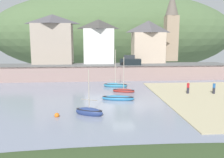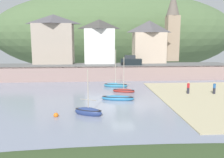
{
  "view_description": "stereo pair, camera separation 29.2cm",
  "coord_description": "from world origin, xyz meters",
  "px_view_note": "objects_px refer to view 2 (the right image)",
  "views": [
    {
      "loc": [
        -3.44,
        -26.31,
        7.39
      ],
      "look_at": [
        -0.82,
        6.23,
        2.01
      ],
      "focal_mm": 38.76,
      "sensor_mm": 36.0,
      "label": 1
    },
    {
      "loc": [
        -3.15,
        -26.34,
        7.39
      ],
      "look_at": [
        -0.82,
        6.23,
        2.01
      ],
      "focal_mm": 38.76,
      "sensor_mm": 36.0,
      "label": 2
    }
  ],
  "objects_px": {
    "waterfront_building_right": "(149,41)",
    "motorboat_with_cabin": "(88,112)",
    "waterfront_building_left": "(54,39)",
    "person_on_slipway": "(214,87)",
    "sailboat_far_left": "(124,90)",
    "church_with_spire": "(172,25)",
    "parked_car_near_slipway": "(131,61)",
    "waterfront_building_centre": "(99,41)",
    "fishing_boat_green": "(116,85)",
    "person_near_water": "(188,87)",
    "mooring_buoy": "(56,115)",
    "rowboat_small_beached": "(118,98)"
  },
  "relations": [
    {
      "from": "waterfront_building_right",
      "to": "fishing_boat_green",
      "type": "relative_size",
      "value": 1.48
    },
    {
      "from": "waterfront_building_right",
      "to": "fishing_boat_green",
      "type": "xyz_separation_m",
      "value": [
        -8.42,
        -14.46,
        -6.67
      ]
    },
    {
      "from": "rowboat_small_beached",
      "to": "parked_car_near_slipway",
      "type": "relative_size",
      "value": 0.99
    },
    {
      "from": "rowboat_small_beached",
      "to": "parked_car_near_slipway",
      "type": "xyz_separation_m",
      "value": [
        4.31,
        18.21,
        2.97
      ]
    },
    {
      "from": "waterfront_building_left",
      "to": "waterfront_building_right",
      "type": "relative_size",
      "value": 1.13
    },
    {
      "from": "waterfront_building_right",
      "to": "motorboat_with_cabin",
      "type": "distance_m",
      "value": 31.68
    },
    {
      "from": "waterfront_building_centre",
      "to": "motorboat_with_cabin",
      "type": "height_order",
      "value": "waterfront_building_centre"
    },
    {
      "from": "rowboat_small_beached",
      "to": "fishing_boat_green",
      "type": "relative_size",
      "value": 0.69
    },
    {
      "from": "waterfront_building_right",
      "to": "sailboat_far_left",
      "type": "height_order",
      "value": "waterfront_building_right"
    },
    {
      "from": "waterfront_building_left",
      "to": "parked_car_near_slipway",
      "type": "xyz_separation_m",
      "value": [
        15.49,
        -4.5,
        -4.28
      ]
    },
    {
      "from": "parked_car_near_slipway",
      "to": "mooring_buoy",
      "type": "relative_size",
      "value": 8.75
    },
    {
      "from": "mooring_buoy",
      "to": "sailboat_far_left",
      "type": "bearing_deg",
      "value": 53.25
    },
    {
      "from": "sailboat_far_left",
      "to": "motorboat_with_cabin",
      "type": "distance_m",
      "value": 11.2
    },
    {
      "from": "waterfront_building_centre",
      "to": "waterfront_building_right",
      "type": "bearing_deg",
      "value": 0.0
    },
    {
      "from": "sailboat_far_left",
      "to": "parked_car_near_slipway",
      "type": "height_order",
      "value": "sailboat_far_left"
    },
    {
      "from": "waterfront_building_left",
      "to": "sailboat_far_left",
      "type": "height_order",
      "value": "waterfront_building_left"
    },
    {
      "from": "person_near_water",
      "to": "mooring_buoy",
      "type": "height_order",
      "value": "person_near_water"
    },
    {
      "from": "motorboat_with_cabin",
      "to": "rowboat_small_beached",
      "type": "bearing_deg",
      "value": 83.64
    },
    {
      "from": "sailboat_far_left",
      "to": "parked_car_near_slipway",
      "type": "distance_m",
      "value": 14.41
    },
    {
      "from": "rowboat_small_beached",
      "to": "fishing_boat_green",
      "type": "height_order",
      "value": "fishing_boat_green"
    },
    {
      "from": "person_near_water",
      "to": "waterfront_building_left",
      "type": "bearing_deg",
      "value": 135.88
    },
    {
      "from": "motorboat_with_cabin",
      "to": "person_near_water",
      "type": "relative_size",
      "value": 2.92
    },
    {
      "from": "church_with_spire",
      "to": "motorboat_with_cabin",
      "type": "bearing_deg",
      "value": -119.82
    },
    {
      "from": "fishing_boat_green",
      "to": "person_on_slipway",
      "type": "relative_size",
      "value": 3.7
    },
    {
      "from": "waterfront_building_right",
      "to": "sailboat_far_left",
      "type": "bearing_deg",
      "value": -112.58
    },
    {
      "from": "waterfront_building_left",
      "to": "person_on_slipway",
      "type": "distance_m",
      "value": 32.71
    },
    {
      "from": "waterfront_building_left",
      "to": "parked_car_near_slipway",
      "type": "distance_m",
      "value": 16.69
    },
    {
      "from": "sailboat_far_left",
      "to": "mooring_buoy",
      "type": "height_order",
      "value": "sailboat_far_left"
    },
    {
      "from": "fishing_boat_green",
      "to": "person_on_slipway",
      "type": "xyz_separation_m",
      "value": [
        12.8,
        -6.3,
        0.7
      ]
    },
    {
      "from": "waterfront_building_centre",
      "to": "sailboat_far_left",
      "type": "xyz_separation_m",
      "value": [
        3.02,
        -18.27,
        -6.79
      ]
    },
    {
      "from": "waterfront_building_centre",
      "to": "church_with_spire",
      "type": "relative_size",
      "value": 0.57
    },
    {
      "from": "fishing_boat_green",
      "to": "person_near_water",
      "type": "distance_m",
      "value": 11.08
    },
    {
      "from": "waterfront_building_centre",
      "to": "person_on_slipway",
      "type": "distance_m",
      "value": 26.31
    },
    {
      "from": "sailboat_far_left",
      "to": "waterfront_building_right",
      "type": "bearing_deg",
      "value": 85.13
    },
    {
      "from": "parked_car_near_slipway",
      "to": "person_near_water",
      "type": "height_order",
      "value": "parked_car_near_slipway"
    },
    {
      "from": "parked_car_near_slipway",
      "to": "church_with_spire",
      "type": "bearing_deg",
      "value": 42.82
    },
    {
      "from": "waterfront_building_centre",
      "to": "sailboat_far_left",
      "type": "height_order",
      "value": "waterfront_building_centre"
    },
    {
      "from": "sailboat_far_left",
      "to": "rowboat_small_beached",
      "type": "height_order",
      "value": "sailboat_far_left"
    },
    {
      "from": "rowboat_small_beached",
      "to": "waterfront_building_centre",
      "type": "bearing_deg",
      "value": 106.38
    },
    {
      "from": "waterfront_building_centre",
      "to": "church_with_spire",
      "type": "distance_m",
      "value": 17.7
    },
    {
      "from": "waterfront_building_left",
      "to": "fishing_boat_green",
      "type": "height_order",
      "value": "waterfront_building_left"
    },
    {
      "from": "waterfront_building_left",
      "to": "sailboat_far_left",
      "type": "xyz_separation_m",
      "value": [
        12.44,
        -18.27,
        -7.24
      ]
    },
    {
      "from": "waterfront_building_left",
      "to": "parked_car_near_slipway",
      "type": "height_order",
      "value": "waterfront_building_left"
    },
    {
      "from": "waterfront_building_centre",
      "to": "person_near_water",
      "type": "height_order",
      "value": "waterfront_building_centre"
    },
    {
      "from": "church_with_spire",
      "to": "motorboat_with_cabin",
      "type": "distance_m",
      "value": 38.75
    },
    {
      "from": "waterfront_building_centre",
      "to": "person_near_water",
      "type": "xyz_separation_m",
      "value": [
        11.56,
        -20.35,
        -6.04
      ]
    },
    {
      "from": "waterfront_building_left",
      "to": "person_on_slipway",
      "type": "height_order",
      "value": "waterfront_building_left"
    },
    {
      "from": "waterfront_building_right",
      "to": "rowboat_small_beached",
      "type": "height_order",
      "value": "waterfront_building_right"
    },
    {
      "from": "church_with_spire",
      "to": "motorboat_with_cabin",
      "type": "xyz_separation_m",
      "value": [
        -18.58,
        -32.42,
        -10.26
      ]
    },
    {
      "from": "waterfront_building_left",
      "to": "mooring_buoy",
      "type": "relative_size",
      "value": 20.78
    }
  ]
}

